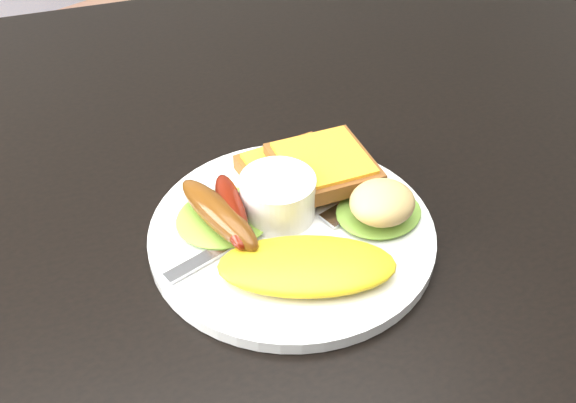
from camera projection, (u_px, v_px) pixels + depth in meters
The scene contains 13 objects.
dining_table at pixel (292, 175), 0.65m from camera, with size 1.20×0.80×0.04m, color black.
dining_chair at pixel (84, 47), 1.43m from camera, with size 0.41×0.41×0.05m, color #AD755A.
plate at pixel (292, 233), 0.55m from camera, with size 0.23×0.23×0.01m, color white.
lettuce_left at pixel (225, 217), 0.55m from camera, with size 0.08×0.07×0.01m, color #5D9525.
lettuce_right at pixel (379, 212), 0.56m from camera, with size 0.07×0.07×0.01m, color olive.
omelette at pixel (307, 266), 0.50m from camera, with size 0.13×0.06×0.02m, color yellow.
sausage_a at pixel (219, 214), 0.53m from camera, with size 0.02×0.10×0.02m, color brown.
sausage_b at pixel (231, 210), 0.53m from camera, with size 0.02×0.09×0.02m, color #631503.
ramekin at pixel (278, 197), 0.55m from camera, with size 0.06×0.06×0.04m, color white.
toast_a at pixel (294, 174), 0.59m from camera, with size 0.08×0.08×0.01m, color #973D19.
toast_b at pixel (323, 166), 0.58m from camera, with size 0.08×0.08×0.01m, color brown.
potato_salad at pixel (382, 202), 0.53m from camera, with size 0.05×0.05×0.03m, color beige.
fork at pixel (241, 238), 0.53m from camera, with size 0.14×0.01×0.00m, color #ADAFB7.
Camera 1 is at (-0.16, -0.48, 1.14)m, focal length 42.00 mm.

